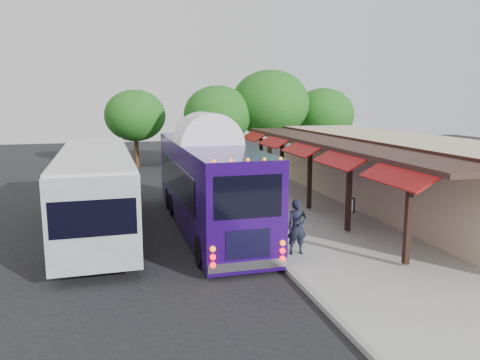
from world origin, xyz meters
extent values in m
plane|color=black|center=(0.00, 0.00, 0.00)|extent=(90.00, 90.00, 0.00)
cube|color=#9E9B93|center=(5.00, 4.00, 0.07)|extent=(10.00, 40.00, 0.15)
cube|color=gray|center=(0.05, 4.00, 0.07)|extent=(0.20, 40.00, 0.16)
cube|color=tan|center=(8.50, 4.00, 1.80)|extent=(5.00, 20.00, 3.60)
cube|color=black|center=(5.98, 4.00, 3.30)|extent=(0.06, 20.00, 0.60)
cube|color=#331E19|center=(4.90, 4.00, 3.40)|extent=(2.60, 20.00, 0.18)
cube|color=black|center=(3.78, -4.00, 1.80)|extent=(0.18, 0.18, 3.16)
cube|color=maroon|center=(3.35, -4.00, 3.15)|extent=(1.00, 3.20, 0.57)
cube|color=black|center=(3.78, 0.00, 1.80)|extent=(0.18, 0.18, 3.16)
cube|color=maroon|center=(3.35, 0.00, 3.15)|extent=(1.00, 3.20, 0.57)
cube|color=black|center=(3.78, 4.00, 1.80)|extent=(0.18, 0.18, 3.16)
cube|color=maroon|center=(3.35, 4.00, 3.15)|extent=(1.00, 3.20, 0.57)
cube|color=black|center=(3.78, 8.00, 1.80)|extent=(0.18, 0.18, 3.16)
cube|color=maroon|center=(3.35, 8.00, 3.15)|extent=(1.00, 3.20, 0.57)
cube|color=black|center=(3.78, 12.00, 1.80)|extent=(0.18, 0.18, 3.16)
cube|color=maroon|center=(3.35, 12.00, 3.15)|extent=(1.00, 3.20, 0.57)
sphere|color=teal|center=(4.20, -2.00, 2.88)|extent=(0.26, 0.26, 0.26)
sphere|color=teal|center=(4.20, 3.00, 2.88)|extent=(0.26, 0.26, 0.26)
sphere|color=teal|center=(4.20, 8.00, 2.88)|extent=(0.26, 0.26, 0.26)
cube|color=#250759|center=(-1.45, 2.64, 2.05)|extent=(2.82, 12.20, 3.19)
cube|color=#250759|center=(-1.45, 2.64, 0.30)|extent=(2.76, 12.07, 0.35)
ellipsoid|color=white|center=(-1.45, 2.64, 3.62)|extent=(2.81, 11.95, 0.57)
cube|color=black|center=(-1.45, -3.44, 2.58)|extent=(2.12, 0.07, 1.32)
cube|color=silver|center=(-1.45, -3.37, 0.43)|extent=(2.53, 0.23, 0.28)
sphere|color=#FF0C0C|center=(-2.56, -3.46, 0.69)|extent=(0.18, 0.18, 0.18)
sphere|color=#FF0C0C|center=(-0.34, -3.46, 0.69)|extent=(0.18, 0.18, 0.18)
cylinder|color=black|center=(-2.62, -1.97, 0.53)|extent=(0.32, 1.06, 1.05)
cylinder|color=black|center=(-0.28, -1.97, 0.53)|extent=(0.32, 1.06, 1.05)
cylinder|color=black|center=(-2.62, 6.53, 0.53)|extent=(0.32, 1.06, 1.05)
cylinder|color=black|center=(-0.28, 6.53, 0.53)|extent=(0.32, 1.06, 1.05)
cube|color=gray|center=(-6.02, 3.38, 1.83)|extent=(3.13, 12.64, 2.89)
cube|color=black|center=(-7.39, 3.38, 2.08)|extent=(0.37, 10.67, 1.09)
cube|color=black|center=(-4.64, 3.38, 2.08)|extent=(0.37, 10.67, 1.09)
cube|color=silver|center=(-6.02, 3.38, 3.32)|extent=(3.07, 12.39, 0.11)
cylinder|color=black|center=(-7.27, -1.02, 0.52)|extent=(0.34, 1.06, 1.05)
cylinder|color=black|center=(-4.76, -1.02, 0.52)|extent=(0.34, 1.06, 1.05)
cylinder|color=black|center=(-7.27, 7.15, 0.52)|extent=(0.34, 1.06, 1.05)
cylinder|color=black|center=(-4.76, 7.15, 0.52)|extent=(0.34, 1.06, 1.05)
imported|color=black|center=(0.82, -1.98, 1.11)|extent=(0.72, 0.49, 1.92)
imported|color=black|center=(2.37, 7.84, 1.05)|extent=(1.05, 0.93, 1.79)
imported|color=black|center=(2.59, 10.53, 0.96)|extent=(0.99, 0.51, 1.62)
imported|color=black|center=(3.40, 11.99, 1.12)|extent=(1.32, 0.84, 1.95)
cube|color=black|center=(4.45, 1.10, 0.74)|extent=(0.08, 0.08, 1.19)
cube|color=black|center=(4.45, 1.10, 1.01)|extent=(0.15, 0.54, 0.65)
cube|color=white|center=(4.42, 1.10, 1.01)|extent=(0.10, 0.45, 0.54)
cylinder|color=#382314|center=(2.07, 17.35, 1.45)|extent=(0.36, 0.36, 2.91)
ellipsoid|color=#175B16|center=(2.07, 17.35, 4.30)|extent=(5.02, 5.02, 4.27)
cylinder|color=#382314|center=(6.21, 17.67, 1.72)|extent=(0.36, 0.36, 3.45)
ellipsoid|color=#175B16|center=(6.21, 17.67, 5.10)|extent=(5.96, 5.96, 5.06)
cylinder|color=#382314|center=(11.06, 18.67, 1.43)|extent=(0.36, 0.36, 2.86)
ellipsoid|color=#175B16|center=(11.06, 18.67, 4.22)|extent=(4.93, 4.93, 4.19)
cylinder|color=#382314|center=(-3.70, 21.87, 1.40)|extent=(0.36, 0.36, 2.80)
ellipsoid|color=#175B16|center=(-3.70, 21.87, 4.13)|extent=(4.83, 4.83, 4.11)
camera|label=1|loc=(-4.98, -16.59, 5.48)|focal=35.00mm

